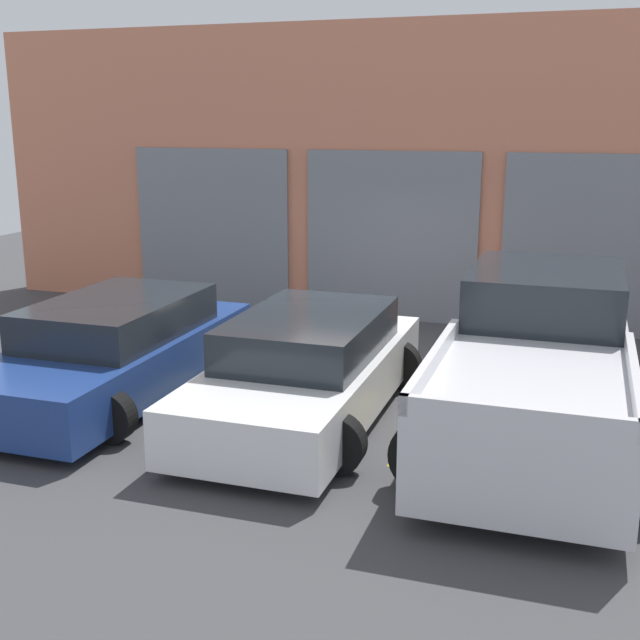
# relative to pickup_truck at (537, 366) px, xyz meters

# --- Properties ---
(ground_plane) EXTENTS (28.00, 28.00, 0.00)m
(ground_plane) POSITION_rel_pickup_truck_xyz_m (-2.66, 1.86, -0.83)
(ground_plane) COLOR #3D3D3F
(shophouse_building) EXTENTS (16.18, 0.68, 5.17)m
(shophouse_building) POSITION_rel_pickup_truck_xyz_m (-2.67, 5.14, 1.71)
(shophouse_building) COLOR #D17A5B
(shophouse_building) RESTS_ON ground
(pickup_truck) EXTENTS (2.51, 5.01, 1.76)m
(pickup_truck) POSITION_rel_pickup_truck_xyz_m (0.00, 0.00, 0.00)
(pickup_truck) COLOR silver
(pickup_truck) RESTS_ON ground
(sedan_white) EXTENTS (2.23, 4.55, 1.27)m
(sedan_white) POSITION_rel_pickup_truck_xyz_m (-2.66, -0.24, -0.22)
(sedan_white) COLOR white
(sedan_white) RESTS_ON ground
(sedan_side) EXTENTS (2.24, 4.64, 1.27)m
(sedan_side) POSITION_rel_pickup_truck_xyz_m (-5.32, -0.24, -0.23)
(sedan_side) COLOR navy
(sedan_side) RESTS_ON ground
(parking_stripe_far_left) EXTENTS (0.12, 2.20, 0.01)m
(parking_stripe_far_left) POSITION_rel_pickup_truck_xyz_m (-6.64, -0.27, -0.82)
(parking_stripe_far_left) COLOR gold
(parking_stripe_far_left) RESTS_ON ground
(parking_stripe_left) EXTENTS (0.12, 2.20, 0.01)m
(parking_stripe_left) POSITION_rel_pickup_truck_xyz_m (-3.99, -0.27, -0.82)
(parking_stripe_left) COLOR gold
(parking_stripe_left) RESTS_ON ground
(parking_stripe_centre) EXTENTS (0.12, 2.20, 0.01)m
(parking_stripe_centre) POSITION_rel_pickup_truck_xyz_m (-1.33, -0.27, -0.82)
(parking_stripe_centre) COLOR gold
(parking_stripe_centre) RESTS_ON ground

